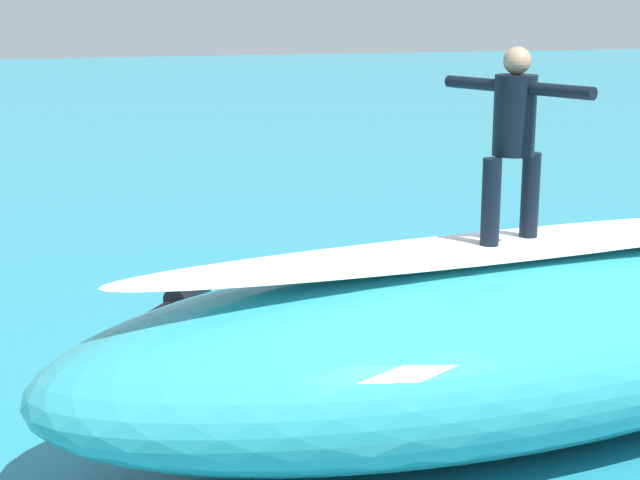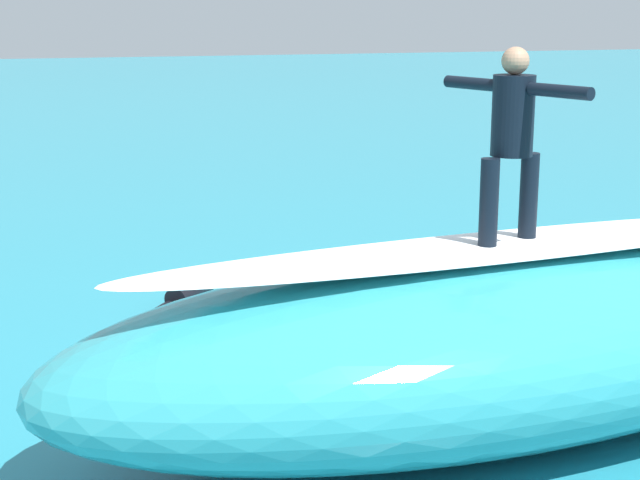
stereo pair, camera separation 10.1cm
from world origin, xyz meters
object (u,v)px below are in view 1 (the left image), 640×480
surfer_paddling (184,295)px  surfboard_paddling (189,305)px  surfboard_riding (509,245)px  surfer_riding (514,130)px

surfer_paddling → surfboard_paddling: bearing=-0.0°
surfboard_paddling → surfer_paddling: bearing=180.0°
surfboard_riding → surfer_paddling: 5.08m
surfboard_riding → surfboard_paddling: 5.19m
surfer_paddling → surfboard_riding: bearing=-116.8°
surfboard_riding → surfer_paddling: bearing=-83.9°
surfboard_riding → surfer_paddling: surfboard_riding is taller
surfer_riding → surfer_paddling: 5.47m
surfboard_riding → surfer_riding: surfer_riding is taller
surfboard_paddling → surfer_paddling: size_ratio=1.29×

